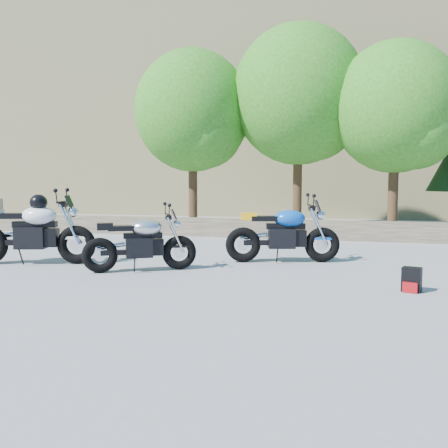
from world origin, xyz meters
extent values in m
plane|color=gray|center=(0.00, 0.00, 0.00)|extent=(90.00, 90.00, 0.00)
cube|color=#4D4233|center=(0.00, 5.50, 0.25)|extent=(22.00, 0.55, 0.50)
cube|color=olive|center=(3.00, 28.00, 7.50)|extent=(80.00, 30.00, 15.00)
cylinder|color=#382314|center=(-2.50, 7.20, 1.51)|extent=(0.28, 0.28, 3.02)
sphere|color=#246C18|center=(-2.50, 7.20, 3.78)|extent=(3.67, 3.67, 3.67)
sphere|color=#246C18|center=(-2.00, 6.90, 3.13)|extent=(2.38, 2.38, 2.38)
cylinder|color=#382314|center=(0.80, 7.60, 1.68)|extent=(0.28, 0.28, 3.36)
sphere|color=#246C18|center=(0.80, 7.60, 4.20)|extent=(4.08, 4.08, 4.08)
sphere|color=#246C18|center=(1.30, 7.30, 3.48)|extent=(2.64, 2.64, 2.64)
cylinder|color=#382314|center=(3.60, 7.00, 1.46)|extent=(0.28, 0.28, 2.91)
sphere|color=#246C18|center=(3.60, 7.00, 3.64)|extent=(3.54, 3.54, 3.54)
sphere|color=#246C18|center=(4.10, 6.70, 3.02)|extent=(2.29, 2.29, 2.29)
torus|color=black|center=(-0.39, 0.15, 0.30)|extent=(0.60, 0.43, 0.60)
torus|color=black|center=(-1.58, -0.51, 0.30)|extent=(0.60, 0.43, 0.60)
cylinder|color=silver|center=(-0.39, 0.15, 0.30)|extent=(0.20, 0.13, 0.21)
cylinder|color=silver|center=(-1.58, -0.51, 0.30)|extent=(0.20, 0.13, 0.21)
cube|color=black|center=(-1.00, -0.19, 0.42)|extent=(0.53, 0.47, 0.34)
cube|color=black|center=(-0.94, -0.16, 0.62)|extent=(0.65, 0.45, 0.09)
ellipsoid|color=silver|center=(-0.88, -0.12, 0.76)|extent=(0.65, 0.58, 0.29)
cube|color=black|center=(-1.25, -0.32, 0.76)|extent=(0.51, 0.41, 0.09)
cube|color=black|center=(-1.49, -0.46, 0.79)|extent=(0.32, 0.29, 0.12)
cylinder|color=black|center=(-0.55, 0.06, 0.97)|extent=(0.33, 0.56, 0.03)
sphere|color=silver|center=(-0.42, 0.13, 0.81)|extent=(0.17, 0.17, 0.17)
torus|color=black|center=(-2.47, 0.22, 0.36)|extent=(0.75, 0.38, 0.73)
cylinder|color=silver|center=(-2.47, 0.22, 0.36)|extent=(0.25, 0.11, 0.25)
cube|color=black|center=(-3.28, -0.01, 0.50)|extent=(0.62, 0.48, 0.41)
cube|color=black|center=(-3.20, 0.01, 0.75)|extent=(0.82, 0.40, 0.11)
ellipsoid|color=white|center=(-3.13, 0.03, 0.91)|extent=(0.75, 0.61, 0.35)
cube|color=black|center=(-3.61, -0.11, 0.91)|extent=(0.62, 0.40, 0.10)
cylinder|color=black|center=(-2.69, 0.16, 1.17)|extent=(0.25, 0.73, 0.04)
sphere|color=silver|center=(-2.51, 0.21, 0.98)|extent=(0.20, 0.20, 0.20)
ellipsoid|color=black|center=(-3.13, 0.03, 1.16)|extent=(0.40, 0.41, 0.30)
torus|color=black|center=(1.99, 1.62, 0.34)|extent=(0.70, 0.34, 0.68)
torus|color=black|center=(0.52, 1.22, 0.34)|extent=(0.70, 0.34, 0.68)
cylinder|color=silver|center=(1.99, 1.62, 0.34)|extent=(0.24, 0.10, 0.23)
cylinder|color=silver|center=(0.52, 1.22, 0.34)|extent=(0.24, 0.10, 0.23)
cube|color=black|center=(1.23, 1.42, 0.46)|extent=(0.57, 0.44, 0.38)
cube|color=black|center=(1.31, 1.44, 0.70)|extent=(0.76, 0.36, 0.11)
ellipsoid|color=#0B49B0|center=(1.38, 1.46, 0.85)|extent=(0.69, 0.56, 0.32)
cube|color=black|center=(0.93, 1.33, 0.85)|extent=(0.57, 0.36, 0.10)
cube|color=#FBB10D|center=(0.62, 1.25, 0.89)|extent=(0.34, 0.28, 0.14)
cylinder|color=black|center=(1.78, 1.57, 1.09)|extent=(0.22, 0.68, 0.03)
sphere|color=silver|center=(1.95, 1.61, 0.91)|extent=(0.19, 0.19, 0.19)
cube|color=black|center=(3.39, -0.67, 0.17)|extent=(0.30, 0.24, 0.35)
cube|color=#A50D12|center=(3.36, -0.77, 0.08)|extent=(0.20, 0.09, 0.15)
camera|label=1|loc=(2.63, -8.05, 1.55)|focal=40.00mm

